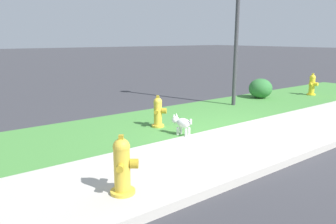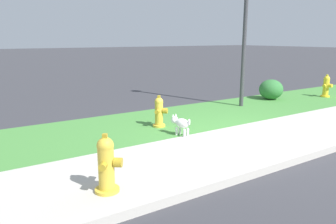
{
  "view_description": "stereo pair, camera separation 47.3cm",
  "coord_description": "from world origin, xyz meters",
  "views": [
    {
      "loc": [
        -4.95,
        -3.72,
        1.88
      ],
      "look_at": [
        -1.0,
        1.48,
        0.4
      ],
      "focal_mm": 35.0,
      "sensor_mm": 36.0,
      "label": 1
    },
    {
      "loc": [
        -4.56,
        -3.99,
        1.88
      ],
      "look_at": [
        -1.0,
        1.48,
        0.4
      ],
      "focal_mm": 35.0,
      "sensor_mm": 36.0,
      "label": 2
    }
  ],
  "objects": [
    {
      "name": "fire_hydrant_at_driveway",
      "position": [
        -0.98,
        1.86,
        0.33
      ],
      "size": [
        0.33,
        0.33,
        0.69
      ],
      "rotation": [
        0.0,
        0.0,
        3.88
      ],
      "color": "gold",
      "rests_on": "ground"
    },
    {
      "name": "sidewalk_pavement",
      "position": [
        0.0,
        0.0,
        0.01
      ],
      "size": [
        18.0,
        1.96,
        0.01
      ],
      "primitive_type": "cube",
      "color": "#BCB7AD",
      "rests_on": "ground"
    },
    {
      "name": "ground_plane",
      "position": [
        0.0,
        0.0,
        0.0
      ],
      "size": [
        120.0,
        120.0,
        0.0
      ],
      "primitive_type": "plane",
      "color": "#38383D"
    },
    {
      "name": "shrub_bush_mid_verge",
      "position": [
        3.64,
        2.73,
        0.31
      ],
      "size": [
        0.73,
        0.73,
        0.62
      ],
      "color": "#337538",
      "rests_on": "ground"
    },
    {
      "name": "fire_hydrant_far_end",
      "position": [
        5.46,
        2.02,
        0.35
      ],
      "size": [
        0.37,
        0.34,
        0.73
      ],
      "rotation": [
        0.0,
        0.0,
        3.27
      ],
      "color": "yellow",
      "rests_on": "ground"
    },
    {
      "name": "fire_hydrant_near_corner",
      "position": [
        -3.14,
        -0.42,
        0.36
      ],
      "size": [
        0.35,
        0.36,
        0.76
      ],
      "rotation": [
        0.0,
        0.0,
        4.06
      ],
      "color": "gold",
      "rests_on": "ground"
    },
    {
      "name": "grass_verge",
      "position": [
        0.0,
        2.22,
        0.0
      ],
      "size": [
        18.0,
        2.48,
        0.01
      ],
      "primitive_type": "cube",
      "color": "#47893D",
      "rests_on": "ground"
    },
    {
      "name": "street_curb",
      "position": [
        0.0,
        -1.06,
        0.06
      ],
      "size": [
        18.0,
        0.16,
        0.12
      ],
      "primitive_type": "cube",
      "color": "#BCB7AD",
      "rests_on": "ground"
    },
    {
      "name": "small_white_dog",
      "position": [
        -0.97,
        1.08,
        0.25
      ],
      "size": [
        0.25,
        0.46,
        0.41
      ],
      "rotation": [
        0.0,
        0.0,
        1.82
      ],
      "color": "white",
      "rests_on": "ground"
    }
  ]
}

